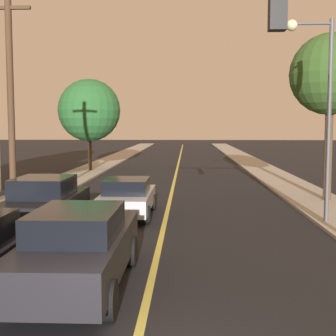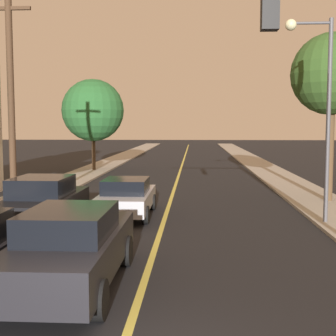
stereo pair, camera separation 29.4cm
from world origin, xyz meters
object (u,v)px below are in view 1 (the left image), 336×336
tree_left_far (89,110)px  tree_right_near (331,75)px  utility_pole_left (11,99)px  car_near_lane_front (79,247)px  car_near_lane_second (127,197)px  streetlamp_right (319,92)px  car_outer_lane_second (45,204)px

tree_left_far → tree_right_near: 18.17m
utility_pole_left → car_near_lane_front: bearing=-61.2°
car_near_lane_second → streetlamp_right: streetlamp_right is taller
tree_right_near → streetlamp_right: bearing=-110.8°
car_near_lane_second → tree_right_near: (8.04, 3.33, 4.62)m
tree_right_near → tree_left_far: bearing=134.7°
car_near_lane_front → car_outer_lane_second: (-2.19, 4.94, 0.03)m
car_near_lane_front → utility_pole_left: utility_pole_left is taller
car_near_lane_front → utility_pole_left: bearing=118.8°
tree_left_far → tree_right_near: bearing=-45.3°
car_near_lane_front → utility_pole_left: 9.32m
car_near_lane_second → car_near_lane_front: bearing=-90.0°
car_near_lane_front → car_near_lane_second: car_near_lane_front is taller
car_outer_lane_second → car_near_lane_second: bearing=49.0°
tree_left_far → utility_pole_left: bearing=-88.1°
streetlamp_right → utility_pole_left: utility_pole_left is taller
car_outer_lane_second → tree_right_near: tree_right_near is taller
car_near_lane_front → car_near_lane_second: size_ratio=1.16×
utility_pole_left → tree_right_near: 12.67m
tree_right_near → car_near_lane_front: bearing=-126.7°
car_near_lane_second → tree_left_far: size_ratio=0.67×
car_near_lane_second → car_outer_lane_second: size_ratio=0.95×
car_outer_lane_second → tree_right_near: (10.23, 5.85, 4.45)m
car_near_lane_front → tree_right_near: tree_right_near is taller
car_near_lane_front → streetlamp_right: 9.65m
car_near_lane_second → tree_left_far: (-4.72, 16.23, 3.61)m
streetlamp_right → car_near_lane_second: bearing=170.3°
car_outer_lane_second → tree_left_far: tree_left_far is taller
utility_pole_left → tree_left_far: (-0.54, 16.07, 0.10)m
streetlamp_right → tree_right_near: tree_right_near is taller
car_outer_lane_second → tree_right_near: 12.59m
car_near_lane_front → tree_right_near: 14.18m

